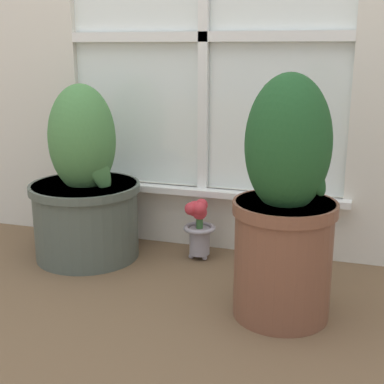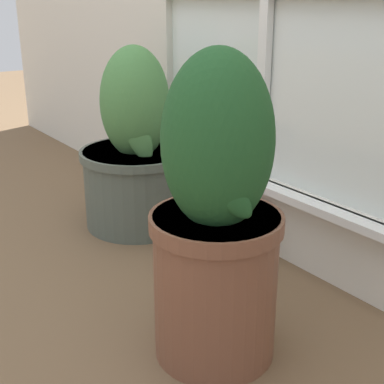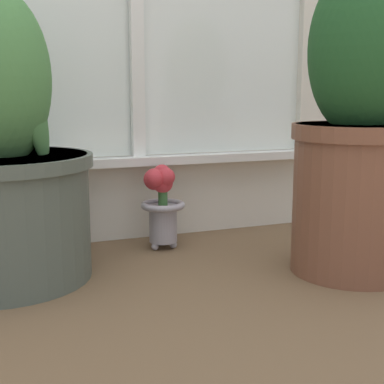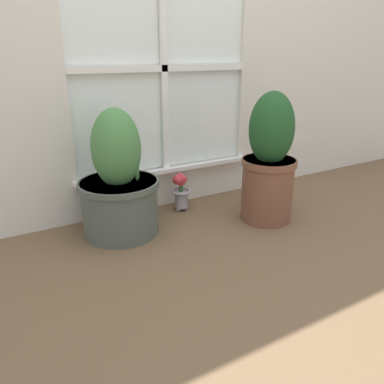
% 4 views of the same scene
% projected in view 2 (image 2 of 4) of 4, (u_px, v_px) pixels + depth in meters
% --- Properties ---
extents(ground_plane, '(10.00, 10.00, 0.00)m').
position_uv_depth(ground_plane, '(87.00, 300.00, 1.48)').
color(ground_plane, brown).
extents(potted_plant_left, '(0.40, 0.40, 0.64)m').
position_uv_depth(potted_plant_left, '(137.00, 158.00, 1.90)').
color(potted_plant_left, '#4C564C').
rests_on(potted_plant_left, ground_plane).
extents(potted_plant_right, '(0.30, 0.30, 0.70)m').
position_uv_depth(potted_plant_right, '(216.00, 224.00, 1.16)').
color(potted_plant_right, brown).
rests_on(potted_plant_right, ground_plane).
extents(flower_vase, '(0.12, 0.12, 0.23)m').
position_uv_depth(flower_vase, '(231.00, 218.00, 1.69)').
color(flower_vase, '#99939E').
rests_on(flower_vase, ground_plane).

